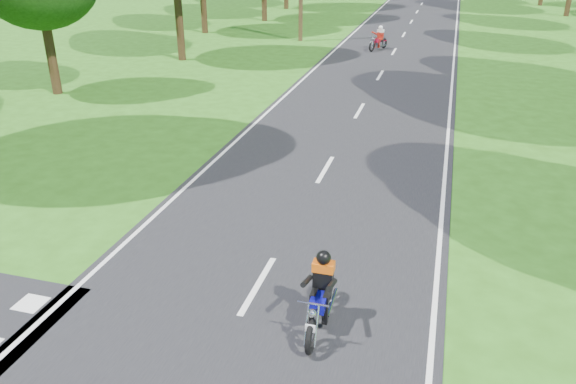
% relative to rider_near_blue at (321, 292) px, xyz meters
% --- Properties ---
extents(ground, '(160.00, 160.00, 0.00)m').
position_rel_rider_near_blue_xyz_m(ground, '(-1.41, -1.15, -0.71)').
color(ground, '#265413').
rests_on(ground, ground).
extents(main_road, '(7.00, 140.00, 0.02)m').
position_rel_rider_near_blue_xyz_m(main_road, '(-1.41, 48.85, -0.70)').
color(main_road, black).
rests_on(main_road, ground).
extents(road_markings, '(7.40, 140.00, 0.01)m').
position_rel_rider_near_blue_xyz_m(road_markings, '(-1.55, 46.98, -0.68)').
color(road_markings, silver).
rests_on(road_markings, main_road).
extents(rider_near_blue, '(0.58, 1.66, 1.38)m').
position_rel_rider_near_blue_xyz_m(rider_near_blue, '(0.00, 0.00, 0.00)').
color(rider_near_blue, '#0E0E9A').
rests_on(rider_near_blue, main_road).
extents(rider_far_red, '(1.13, 1.69, 1.34)m').
position_rel_rider_near_blue_xyz_m(rider_far_red, '(-2.36, 25.11, -0.02)').
color(rider_far_red, '#B30D2A').
rests_on(rider_far_red, main_road).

